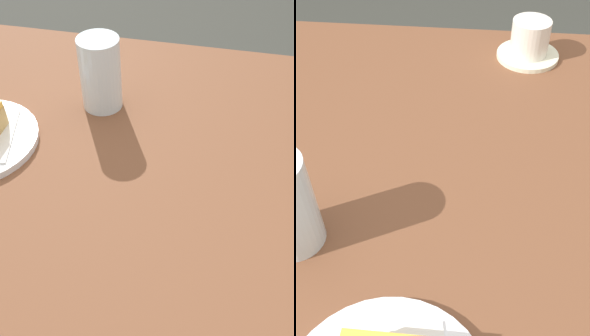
% 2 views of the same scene
% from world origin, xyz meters
% --- Properties ---
extents(table, '(1.08, 0.81, 0.78)m').
position_xyz_m(table, '(0.00, 0.00, 0.71)').
color(table, brown).
rests_on(table, ground_plane).
extents(coffee_cup, '(0.13, 0.13, 0.08)m').
position_xyz_m(coffee_cup, '(0.43, -0.18, 0.82)').
color(coffee_cup, '#EEEECC').
rests_on(coffee_cup, table).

